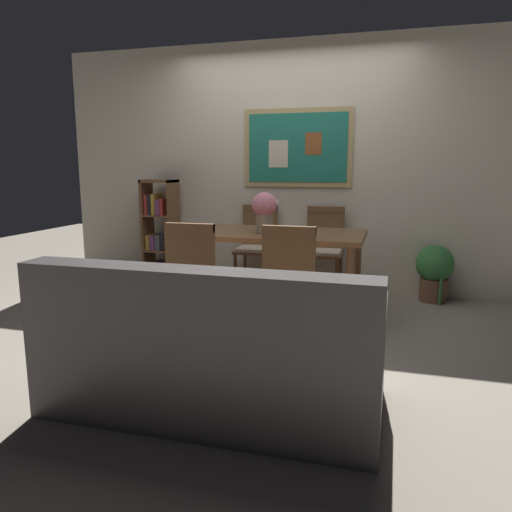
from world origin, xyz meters
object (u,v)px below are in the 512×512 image
(dining_chair_near_right, at_px, (291,275))
(bookshelf, at_px, (161,238))
(flower_vase, at_px, (265,209))
(potted_ivy, at_px, (435,271))
(dining_table, at_px, (271,242))
(tv_remote, at_px, (303,235))
(dining_chair_far_left, at_px, (258,241))
(dining_chair_far_right, at_px, (324,244))
(dining_chair_near_left, at_px, (196,271))
(leather_couch, at_px, (212,355))

(dining_chair_near_right, xyz_separation_m, bookshelf, (-1.81, 1.52, -0.01))
(bookshelf, distance_m, flower_vase, 1.68)
(dining_chair_near_right, bearing_deg, potted_ivy, 55.18)
(dining_table, relative_size, tv_remote, 10.97)
(dining_table, xyz_separation_m, dining_chair_far_left, (-0.35, 0.78, -0.11))
(dining_chair_near_right, bearing_deg, bookshelf, 140.01)
(dining_chair_far_left, height_order, bookshelf, bookshelf)
(dining_chair_far_right, xyz_separation_m, dining_chair_near_left, (-0.75, -1.59, 0.00))
(bookshelf, distance_m, tv_remote, 2.03)
(dining_table, bearing_deg, dining_chair_near_right, -66.08)
(dining_chair_near_left, relative_size, tv_remote, 6.13)
(dining_chair_far_right, bearing_deg, dining_table, -114.86)
(dining_table, xyz_separation_m, bookshelf, (-1.46, 0.74, -0.13))
(bookshelf, bearing_deg, dining_table, -26.87)
(dining_chair_near_right, distance_m, flower_vase, 0.92)
(bookshelf, height_order, tv_remote, bookshelf)
(bookshelf, relative_size, flower_vase, 3.34)
(dining_chair_far_right, xyz_separation_m, dining_chair_near_right, (-0.02, -1.55, 0.00))
(flower_vase, bearing_deg, leather_couch, -84.19)
(leather_couch, distance_m, potted_ivy, 2.97)
(dining_chair_far_right, relative_size, flower_vase, 2.59)
(dining_chair_near_left, distance_m, tv_remote, 0.97)
(dining_chair_far_right, height_order, tv_remote, dining_chair_far_right)
(dining_chair_far_right, xyz_separation_m, leather_couch, (-0.23, -2.62, -0.22))
(bookshelf, bearing_deg, flower_vase, -29.19)
(dining_table, relative_size, dining_chair_near_right, 1.79)
(leather_couch, relative_size, potted_ivy, 3.05)
(dining_chair_far_right, distance_m, bookshelf, 1.83)
(dining_chair_near_left, bearing_deg, dining_table, 64.60)
(dining_table, relative_size, flower_vase, 4.63)
(dining_chair_near_left, relative_size, flower_vase, 2.59)
(leather_couch, xyz_separation_m, flower_vase, (-0.18, 1.79, 0.63))
(dining_chair_far_right, relative_size, tv_remote, 6.13)
(dining_chair_far_right, xyz_separation_m, tv_remote, (-0.04, -0.97, 0.22))
(dining_chair_far_left, relative_size, dining_chair_near_left, 1.00)
(dining_table, xyz_separation_m, flower_vase, (-0.05, -0.05, 0.30))
(potted_ivy, bearing_deg, dining_chair_far_right, -177.92)
(dining_chair_far_right, distance_m, dining_chair_near_right, 1.55)
(dining_table, bearing_deg, leather_couch, -85.87)
(dining_chair_near_right, bearing_deg, dining_chair_far_right, 89.38)
(dining_table, relative_size, dining_chair_far_left, 1.79)
(dining_table, height_order, tv_remote, tv_remote)
(dining_table, bearing_deg, flower_vase, -135.42)
(dining_chair_far_left, xyz_separation_m, bookshelf, (-1.12, -0.04, -0.01))
(potted_ivy, height_order, flower_vase, flower_vase)
(dining_chair_near_left, xyz_separation_m, dining_chair_near_right, (0.73, 0.04, 0.00))
(dining_chair_near_right, distance_m, bookshelf, 2.36)
(dining_chair_far_right, distance_m, flower_vase, 1.01)
(dining_table, height_order, dining_chair_near_left, dining_chair_near_left)
(bookshelf, bearing_deg, dining_chair_far_left, 1.97)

